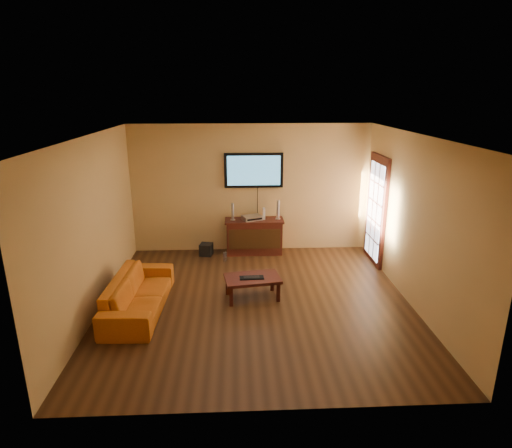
{
  "coord_description": "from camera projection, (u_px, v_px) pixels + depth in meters",
  "views": [
    {
      "loc": [
        -0.31,
        -6.32,
        3.32
      ],
      "look_at": [
        0.03,
        0.8,
        1.1
      ],
      "focal_mm": 30.0,
      "sensor_mm": 36.0,
      "label": 1
    }
  ],
  "objects": [
    {
      "name": "subwoofer",
      "position": [
        206.0,
        249.0,
        9.03
      ],
      "size": [
        0.29,
        0.29,
        0.25
      ],
      "primitive_type": "cube",
      "rotation": [
        0.0,
        0.0,
        -0.2
      ],
      "color": "black",
      "rests_on": "ground"
    },
    {
      "name": "french_door",
      "position": [
        376.0,
        211.0,
        8.46
      ],
      "size": [
        0.07,
        1.02,
        2.22
      ],
      "color": "#34110C",
      "rests_on": "ground"
    },
    {
      "name": "bottle",
      "position": [
        225.0,
        257.0,
        8.68
      ],
      "size": [
        0.08,
        0.08,
        0.22
      ],
      "color": "white",
      "rests_on": "ground"
    },
    {
      "name": "speaker_left",
      "position": [
        233.0,
        212.0,
        8.89
      ],
      "size": [
        0.1,
        0.1,
        0.36
      ],
      "color": "silver",
      "rests_on": "media_console"
    },
    {
      "name": "keyboard",
      "position": [
        252.0,
        278.0,
        7.03
      ],
      "size": [
        0.4,
        0.17,
        0.02
      ],
      "color": "black",
      "rests_on": "coffee_table"
    },
    {
      "name": "coffee_table",
      "position": [
        252.0,
        280.0,
        7.09
      ],
      "size": [
        0.98,
        0.68,
        0.38
      ],
      "color": "#34110C",
      "rests_on": "ground"
    },
    {
      "name": "av_receiver",
      "position": [
        252.0,
        218.0,
        8.95
      ],
      "size": [
        0.46,
        0.4,
        0.09
      ],
      "primitive_type": "cube",
      "rotation": [
        0.0,
        0.0,
        0.38
      ],
      "color": "silver",
      "rests_on": "media_console"
    },
    {
      "name": "television",
      "position": [
        254.0,
        170.0,
        8.85
      ],
      "size": [
        1.22,
        0.08,
        0.72
      ],
      "color": "black",
      "rests_on": "ground"
    },
    {
      "name": "game_console",
      "position": [
        264.0,
        214.0,
        8.99
      ],
      "size": [
        0.05,
        0.17,
        0.23
      ],
      "primitive_type": "cube",
      "rotation": [
        0.0,
        0.0,
        -0.01
      ],
      "color": "white",
      "rests_on": "media_console"
    },
    {
      "name": "media_console",
      "position": [
        254.0,
        236.0,
        9.08
      ],
      "size": [
        1.23,
        0.47,
        0.74
      ],
      "color": "#34110C",
      "rests_on": "ground"
    },
    {
      "name": "ground_plane",
      "position": [
        256.0,
        302.0,
        7.03
      ],
      "size": [
        5.0,
        5.0,
        0.0
      ],
      "primitive_type": "plane",
      "color": "#321D0E",
      "rests_on": "ground"
    },
    {
      "name": "sofa",
      "position": [
        138.0,
        288.0,
        6.68
      ],
      "size": [
        0.64,
        1.96,
        0.76
      ],
      "primitive_type": "imported",
      "rotation": [
        0.0,
        0.0,
        1.53
      ],
      "color": "#C26015",
      "rests_on": "ground"
    },
    {
      "name": "room_walls",
      "position": [
        255.0,
        194.0,
        7.13
      ],
      "size": [
        5.0,
        5.0,
        5.0
      ],
      "color": "tan",
      "rests_on": "ground"
    },
    {
      "name": "speaker_right",
      "position": [
        278.0,
        210.0,
        8.96
      ],
      "size": [
        0.11,
        0.11,
        0.41
      ],
      "color": "silver",
      "rests_on": "media_console"
    }
  ]
}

